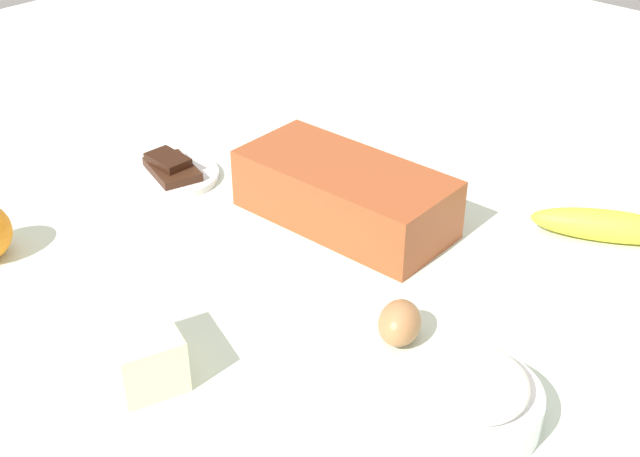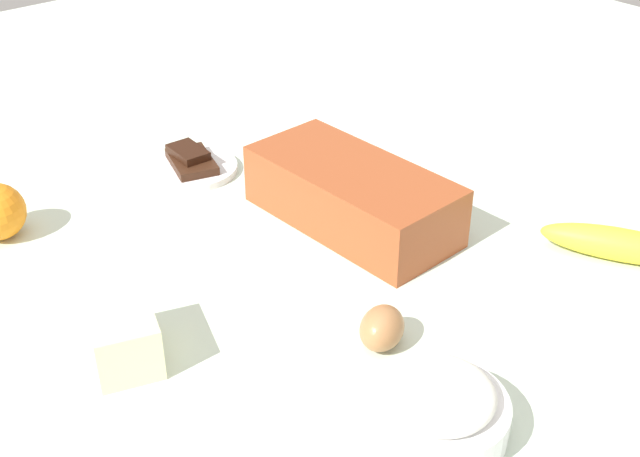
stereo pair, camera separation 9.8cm
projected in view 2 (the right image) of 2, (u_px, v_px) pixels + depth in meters
ground_plane at (320, 263)px, 1.01m from camera, size 2.40×2.40×0.02m
loaf_pan at (352, 194)px, 1.05m from camera, size 0.29×0.14×0.08m
flour_bowl at (437, 408)px, 0.74m from camera, size 0.13×0.13×0.06m
banana at (620, 245)px, 0.99m from camera, size 0.19×0.13×0.04m
butter_block at (123, 337)px, 0.83m from camera, size 0.11×0.09×0.06m
egg_near_butter at (382, 328)px, 0.85m from camera, size 0.07×0.07×0.05m
chocolate_plate at (191, 165)px, 1.18m from camera, size 0.13×0.13×0.03m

